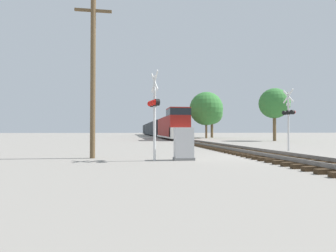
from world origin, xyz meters
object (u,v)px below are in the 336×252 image
freight_train (155,129)px  relay_cabinet (184,144)px  tree_far_right (274,104)px  crossing_signal_far (289,115)px  utility_pole (93,75)px  crossing_signal_near (154,107)px  tree_mid_background (206,109)px  tree_deep_background (212,114)px

freight_train → relay_cabinet: size_ratio=50.41×
relay_cabinet → tree_far_right: bearing=51.2°
relay_cabinet → tree_far_right: size_ratio=0.21×
crossing_signal_far → utility_pole: (-12.47, -2.97, 1.68)m
freight_train → crossing_signal_near: freight_train is taller
crossing_signal_far → relay_cabinet: (-8.18, -4.44, -1.71)m
freight_train → crossing_signal_far: size_ratio=18.21×
crossing_signal_near → tree_mid_background: size_ratio=0.46×
crossing_signal_far → relay_cabinet: size_ratio=2.77×
utility_pole → tree_deep_background: (19.03, 39.85, 0.91)m
crossing_signal_near → crossing_signal_far: size_ratio=0.97×
crossing_signal_far → tree_deep_background: size_ratio=0.57×
crossing_signal_near → crossing_signal_far: (9.58, 4.56, 0.02)m
tree_mid_background → tree_deep_background: bearing=61.3°
freight_train → tree_mid_background: size_ratio=8.60×
crossing_signal_near → utility_pole: 3.71m
utility_pole → tree_far_right: bearing=42.9°
crossing_signal_far → tree_deep_background: (6.57, 36.89, 2.59)m
tree_mid_background → tree_deep_background: (2.74, 5.00, -0.59)m
crossing_signal_near → utility_pole: size_ratio=0.51×
tree_far_right → tree_mid_background: bearing=108.9°
relay_cabinet → tree_deep_background: (14.75, 41.33, 4.31)m
utility_pole → tree_far_right: (21.43, 19.88, 0.99)m
tree_far_right → tree_deep_background: tree_deep_background is taller
crossing_signal_near → tree_far_right: (18.54, 21.47, 2.69)m
freight_train → relay_cabinet: (-4.50, -59.39, -1.26)m
relay_cabinet → tree_mid_background: tree_mid_background is taller
freight_train → relay_cabinet: bearing=-94.3°
crossing_signal_far → tree_mid_background: (3.83, 31.89, 3.18)m
relay_cabinet → tree_mid_background: bearing=71.7°
relay_cabinet → crossing_signal_near: bearing=-175.2°
utility_pole → tree_mid_background: tree_mid_background is taller
crossing_signal_far → relay_cabinet: 9.47m
crossing_signal_far → crossing_signal_near: bearing=104.8°
freight_train → tree_deep_background: tree_deep_background is taller
relay_cabinet → utility_pole: (-4.28, 1.48, 3.40)m
crossing_signal_near → crossing_signal_far: bearing=102.4°
crossing_signal_near → tree_deep_background: 44.56m
crossing_signal_far → relay_cabinet: bearing=107.8°
crossing_signal_near → utility_pole: utility_pole is taller
utility_pole → tree_deep_background: 44.18m
relay_cabinet → utility_pole: utility_pole is taller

